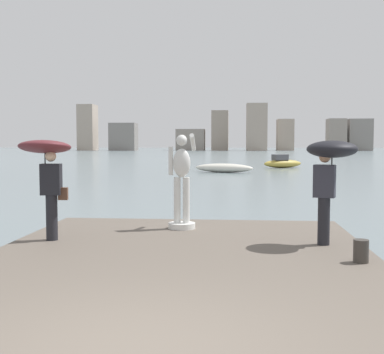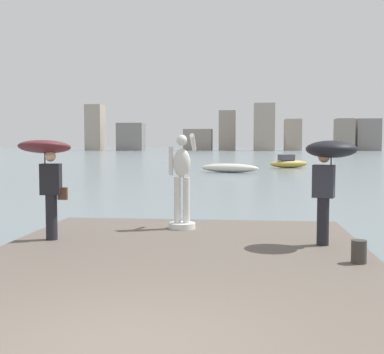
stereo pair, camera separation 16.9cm
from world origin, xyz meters
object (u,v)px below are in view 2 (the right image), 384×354
Objects in this scene: boat_near at (289,163)px; onlooker_right at (329,162)px; boat_mid at (229,168)px; statue_white_figure at (182,185)px; onlooker_left at (47,161)px; mooring_bollard at (359,252)px.

onlooker_right is at bearing -93.81° from boat_near.
boat_near is at bearing 56.60° from boat_mid.
statue_white_figure is at bearing -90.47° from boat_mid.
boat_near is at bearing 81.50° from statue_white_figure.
onlooker_right is at bearing -0.33° from onlooker_left.
boat_mid is (2.68, 29.84, -1.58)m from onlooker_left.
statue_white_figure is 36.55m from boat_near.
boat_near is (5.40, 36.14, -0.89)m from statue_white_figure.
statue_white_figure is 3.34m from onlooker_right.
onlooker_left reaches higher than boat_near.
onlooker_right reaches higher than boat_mid.
boat_near is 0.83× the size of boat_mid.
mooring_bollard is (0.26, -1.38, -1.34)m from onlooker_right.
onlooker_left is (-2.44, -1.54, 0.57)m from statue_white_figure.
statue_white_figure reaches higher than boat_mid.
boat_mid is (0.23, 28.30, -1.01)m from statue_white_figure.
onlooker_left reaches higher than onlooker_right.
statue_white_figure is at bearing 136.90° from mooring_bollard.
onlooker_left reaches higher than boat_mid.
boat_near is at bearing 86.19° from onlooker_right.
boat_mid is (-2.66, 29.87, -1.58)m from onlooker_right.
boat_mid is (-2.92, 31.25, -0.24)m from mooring_bollard.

